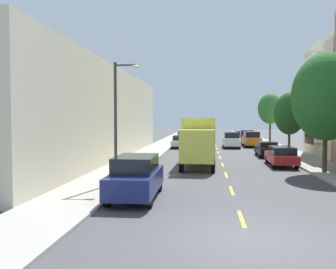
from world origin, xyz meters
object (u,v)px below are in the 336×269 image
Objects in this scene: parked_pickup_teal at (185,138)px; parked_suv_orange at (251,139)px; street_tree_second at (326,97)px; street_lamp at (118,113)px; parked_sedan_champagne at (240,135)px; parked_suv_navy at (136,177)px; parked_wagon_red at (281,156)px; street_tree_third at (290,114)px; moving_white_sedan at (231,140)px; street_tree_farthest at (270,109)px; parked_suv_burgundy at (247,137)px; delivery_box_truck at (199,139)px; parked_wagon_silver at (180,141)px; parked_pickup_forest at (187,135)px; parked_sedan_black at (267,149)px.

parked_pickup_teal is 10.46m from parked_suv_orange.
street_tree_second reaches higher than parked_suv_orange.
street_tree_second reaches higher than street_lamp.
parked_suv_navy is at bearing -100.78° from parked_sedan_champagne.
parked_suv_orange is at bearing 89.81° from parked_wagon_red.
street_tree_second is 1.31× the size of street_tree_third.
street_lamp is at bearing -138.97° from parked_wagon_red.
moving_white_sedan is at bearing 114.28° from street_tree_third.
parked_suv_burgundy is at bearing 104.12° from street_tree_farthest.
parked_wagon_red is at bearing -107.38° from street_tree_third.
street_tree_second is 38.78m from parked_sedan_champagne.
delivery_box_truck is 17.47m from moving_white_sedan.
parked_wagon_silver is at bearing 99.36° from delivery_box_truck.
parked_pickup_forest is 15.25m from parked_suv_orange.
parked_pickup_teal is 1.18× the size of parked_sedan_champagne.
street_lamp is (-12.34, -5.45, -1.12)m from street_tree_second.
parked_sedan_black is at bearing -101.39° from street_tree_farthest.
parked_suv_navy and moving_white_sedan have the same top height.
parked_suv_navy is at bearing -120.61° from street_tree_third.
parked_suv_orange is (8.94, 2.44, 0.18)m from parked_wagon_silver.
parked_suv_burgundy is at bearing -90.04° from parked_sedan_champagne.
parked_sedan_champagne and parked_sedan_black have the same top height.
parked_suv_navy is (-8.91, -35.91, 0.00)m from parked_suv_burgundy.
parked_pickup_forest is (-10.80, 24.38, -3.23)m from street_tree_third.
parked_pickup_forest is 1.12× the size of parked_wagon_red.
moving_white_sedan is (-4.60, 20.18, -4.03)m from street_tree_second.
parked_pickup_forest is 9.80m from parked_sedan_champagne.
delivery_box_truck is 11.78m from parked_suv_navy.
parked_pickup_forest is at bearing 126.88° from street_tree_farthest.
parked_suv_burgundy and moving_white_sedan have the same top height.
parked_suv_burgundy is at bearing -37.30° from parked_pickup_forest.
parked_pickup_forest is (0.09, 14.86, 0.02)m from parked_wagon_silver.
parked_wagon_silver is at bearing 86.68° from street_lamp.
parked_suv_navy is at bearing -89.86° from parked_wagon_silver.
street_tree_third is 11.60m from moving_white_sedan.
parked_pickup_teal is 14.15m from parked_sedan_champagne.
parked_wagon_silver is 27.82m from parked_suv_navy.
parked_suv_orange reaches higher than parked_sedan_black.
parked_suv_orange is (8.84, -12.42, 0.16)m from parked_pickup_forest.
parked_wagon_red is (-2.02, 3.53, -4.21)m from street_tree_second.
parked_pickup_teal is at bearing 117.33° from parked_sedan_black.
parked_suv_orange is at bearing 95.10° from street_tree_second.
street_tree_third reaches higher than parked_pickup_teal.
parked_sedan_black is at bearing -62.67° from parked_pickup_teal.
parked_sedan_black is (-1.94, 0.34, -3.31)m from street_tree_third.
parked_wagon_red is 0.99× the size of moving_white_sedan.
parked_sedan_black is at bearing 56.60° from street_lamp.
parked_wagon_red is at bearing 41.03° from street_lamp.
parked_suv_navy is at bearing -142.47° from street_tree_second.
street_tree_farthest is 18.43m from parked_pickup_forest.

